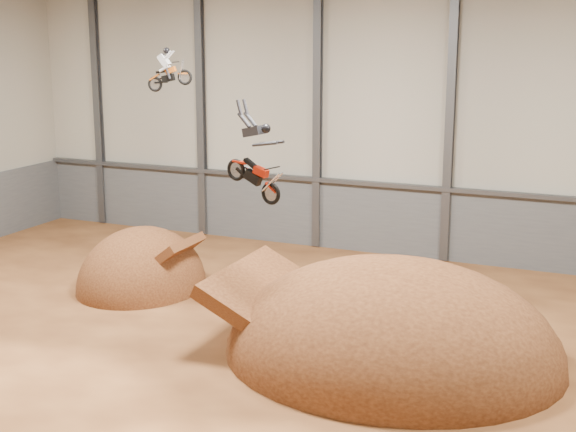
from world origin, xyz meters
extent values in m
plane|color=#542E16|center=(0.00, 0.00, 0.00)|extent=(40.00, 40.00, 0.00)
cube|color=#B0AB9C|center=(0.00, 15.00, 7.00)|extent=(40.00, 0.10, 14.00)
cube|color=#56595E|center=(0.00, 14.90, 1.75)|extent=(39.80, 0.18, 3.50)
cube|color=#47494F|center=(0.00, 14.75, 3.55)|extent=(39.80, 0.35, 0.20)
cube|color=#47494F|center=(-16.67, 14.80, 7.00)|extent=(0.40, 0.36, 13.90)
cube|color=#47494F|center=(-10.00, 14.80, 7.00)|extent=(0.40, 0.36, 13.90)
cube|color=#47494F|center=(-3.33, 14.80, 7.00)|extent=(0.40, 0.36, 13.90)
cube|color=#47494F|center=(3.33, 14.80, 7.00)|extent=(0.40, 0.36, 13.90)
ellipsoid|color=#422110|center=(-7.79, 5.38, 0.00)|extent=(5.35, 6.17, 5.35)
ellipsoid|color=#422110|center=(4.33, 2.33, 0.00)|extent=(11.62, 10.28, 6.71)
camera|label=1|loc=(11.31, -22.68, 10.84)|focal=50.00mm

